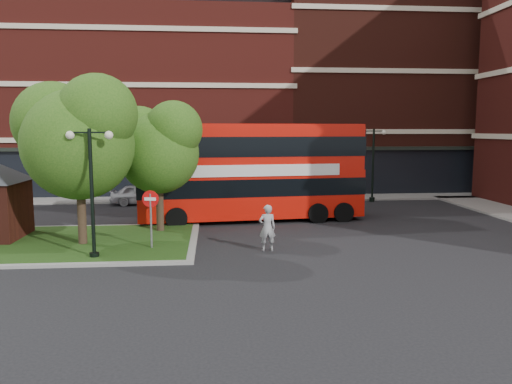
{
  "coord_description": "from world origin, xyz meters",
  "views": [
    {
      "loc": [
        -0.97,
        -18.82,
        4.96
      ],
      "look_at": [
        1.08,
        4.64,
        2.0
      ],
      "focal_mm": 35.0,
      "sensor_mm": 36.0,
      "label": 1
    }
  ],
  "objects": [
    {
      "name": "tree_island_east",
      "position": [
        -3.58,
        5.06,
        4.24
      ],
      "size": [
        4.46,
        3.9,
        6.29
      ],
      "color": "#2D2116",
      "rests_on": "ground"
    },
    {
      "name": "tree_island_west",
      "position": [
        -6.6,
        2.58,
        4.79
      ],
      "size": [
        5.4,
        4.71,
        7.21
      ],
      "color": "#2D2116",
      "rests_on": "ground"
    },
    {
      "name": "ground",
      "position": [
        0.0,
        0.0,
        0.0
      ],
      "size": [
        120.0,
        120.0,
        0.0
      ],
      "primitive_type": "plane",
      "color": "black",
      "rests_on": "ground"
    },
    {
      "name": "bus",
      "position": [
        1.11,
        8.1,
        3.02
      ],
      "size": [
        12.3,
        4.04,
        4.61
      ],
      "rotation": [
        0.0,
        0.0,
        0.11
      ],
      "color": "red",
      "rests_on": "ground"
    },
    {
      "name": "terrace_far_left",
      "position": [
        -8.0,
        24.0,
        7.0
      ],
      "size": [
        26.0,
        12.0,
        14.0
      ],
      "primitive_type": "cube",
      "color": "maroon",
      "rests_on": "ground"
    },
    {
      "name": "no_entry_sign",
      "position": [
        -3.5,
        1.5,
        1.79
      ],
      "size": [
        0.68,
        0.21,
        2.51
      ],
      "rotation": [
        0.0,
        0.0,
        -0.24
      ],
      "color": "slate",
      "rests_on": "ground"
    },
    {
      "name": "lamp_far_right",
      "position": [
        10.0,
        14.5,
        2.83
      ],
      "size": [
        1.72,
        0.36,
        5.0
      ],
      "color": "black",
      "rests_on": "ground"
    },
    {
      "name": "car_silver",
      "position": [
        -5.68,
        14.5,
        0.69
      ],
      "size": [
        4.17,
        1.93,
        1.38
      ],
      "primitive_type": "imported",
      "rotation": [
        0.0,
        0.0,
        1.65
      ],
      "color": "#B6B8BE",
      "rests_on": "ground"
    },
    {
      "name": "pavement_far",
      "position": [
        0.0,
        16.5,
        0.06
      ],
      "size": [
        44.0,
        3.0,
        0.12
      ],
      "primitive_type": "cube",
      "color": "slate",
      "rests_on": "ground"
    },
    {
      "name": "lamp_far_left",
      "position": [
        2.0,
        14.5,
        2.83
      ],
      "size": [
        1.72,
        0.36,
        5.0
      ],
      "color": "black",
      "rests_on": "ground"
    },
    {
      "name": "traffic_island",
      "position": [
        -8.0,
        3.0,
        0.07
      ],
      "size": [
        12.6,
        7.6,
        0.15
      ],
      "color": "gray",
      "rests_on": "ground"
    },
    {
      "name": "lamp_island",
      "position": [
        -5.5,
        0.2,
        2.83
      ],
      "size": [
        1.72,
        0.36,
        5.0
      ],
      "color": "black",
      "rests_on": "ground"
    },
    {
      "name": "terrace_far_right",
      "position": [
        14.0,
        24.0,
        8.0
      ],
      "size": [
        18.0,
        12.0,
        16.0
      ],
      "primitive_type": "cube",
      "color": "#471911",
      "rests_on": "ground"
    },
    {
      "name": "woman",
      "position": [
        1.24,
        1.14,
        0.96
      ],
      "size": [
        0.73,
        0.51,
        1.92
      ],
      "primitive_type": "imported",
      "rotation": [
        0.0,
        0.0,
        3.21
      ],
      "color": "gray",
      "rests_on": "ground"
    },
    {
      "name": "car_white",
      "position": [
        6.79,
        16.0,
        0.63
      ],
      "size": [
        3.99,
        1.82,
        1.27
      ],
      "primitive_type": "imported",
      "rotation": [
        0.0,
        0.0,
        1.7
      ],
      "color": "silver",
      "rests_on": "ground"
    }
  ]
}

